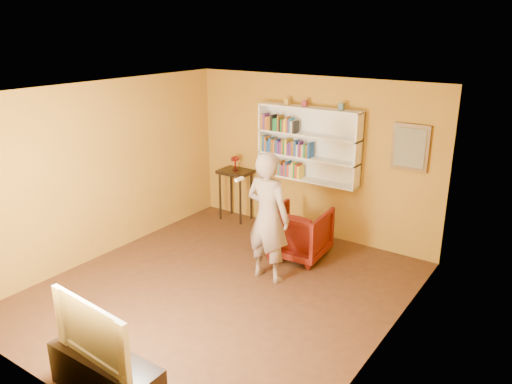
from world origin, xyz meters
TOP-DOWN VIEW (x-y plane):
  - room_shell at (0.00, 0.00)m, footprint 5.30×5.80m
  - bookshelf at (0.00, 2.41)m, footprint 1.80×0.29m
  - books_row_lower at (-0.46, 2.30)m, footprint 0.78×0.19m
  - books_row_middle at (-0.39, 2.30)m, footprint 0.95×0.19m
  - books_row_upper at (-0.54, 2.30)m, footprint 0.67×0.19m
  - ornament_left at (-0.41, 2.35)m, footprint 0.07×0.07m
  - ornament_centre at (-0.08, 2.35)m, footprint 0.07×0.07m
  - ornament_right at (0.56, 2.35)m, footprint 0.08×0.08m
  - framed_painting at (1.65, 2.46)m, footprint 0.55×0.05m
  - console_table at (-1.43, 2.25)m, footprint 0.58×0.44m
  - ruby_lustre at (-1.43, 2.25)m, footprint 0.16×0.16m
  - armchair at (0.33, 1.54)m, footprint 0.91×0.94m
  - person at (0.32, 0.66)m, footprint 0.70×0.48m
  - game_remote at (0.11, 0.29)m, footprint 0.04×0.15m
  - tv_cabinet at (0.35, -2.25)m, footprint 1.28×0.38m
  - television at (0.35, -2.25)m, footprint 1.10×0.22m

SIDE VIEW (x-z plane):
  - tv_cabinet at x=0.35m, z-range 0.00..0.46m
  - armchair at x=0.33m, z-range 0.00..0.79m
  - television at x=0.35m, z-range 0.46..1.09m
  - console_table at x=-1.43m, z-range 0.31..1.26m
  - person at x=0.32m, z-range 0.00..1.87m
  - room_shell at x=0.00m, z-range -0.42..2.46m
  - books_row_lower at x=-0.46m, z-range 1.00..1.26m
  - ruby_lustre at x=-1.43m, z-range 1.01..1.27m
  - books_row_middle at x=-0.39m, z-range 1.38..1.65m
  - game_remote at x=0.11m, z-range 1.53..1.56m
  - bookshelf at x=0.00m, z-range 0.98..2.21m
  - framed_painting at x=1.65m, z-range 1.40..2.10m
  - books_row_upper at x=-0.54m, z-range 1.76..2.03m
  - ornament_left at x=-0.41m, z-range 2.21..2.32m
  - ornament_centre at x=-0.08m, z-range 2.21..2.32m
  - ornament_right at x=0.56m, z-range 2.21..2.32m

